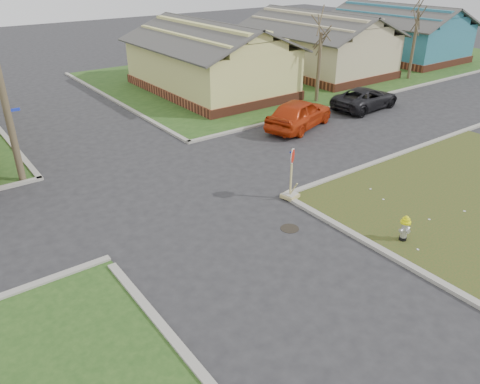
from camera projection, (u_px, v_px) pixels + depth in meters
ground at (229, 243)px, 15.23m from camera, size 120.00×120.00×0.00m
verge_far_right at (319, 65)px, 39.77m from camera, size 37.00×19.00×0.05m
curbs at (158, 188)px, 18.82m from camera, size 80.00×40.00×0.12m
manhole at (290, 228)px, 16.03m from camera, size 0.64×0.64×0.01m
side_house_yellow at (209, 58)px, 31.38m from camera, size 7.60×11.60×4.70m
side_house_tan at (316, 44)px, 36.66m from camera, size 7.60×11.60×4.70m
side_house_teal at (396, 33)px, 41.94m from camera, size 7.60×11.60×4.70m
tree_mid_right at (319, 68)px, 28.98m from camera, size 0.22×0.22×4.20m
tree_far_right at (413, 46)px, 34.35m from camera, size 0.22×0.22×4.76m
fire_hydrant at (405, 227)px, 15.09m from camera, size 0.33×0.33×0.90m
stop_sign at (291, 187)px, 17.79m from camera, size 0.58×0.56×2.03m
red_sedan at (299, 114)px, 25.03m from camera, size 5.07×3.27×1.61m
dark_pickup at (366, 98)px, 28.30m from camera, size 4.80×2.50×1.29m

